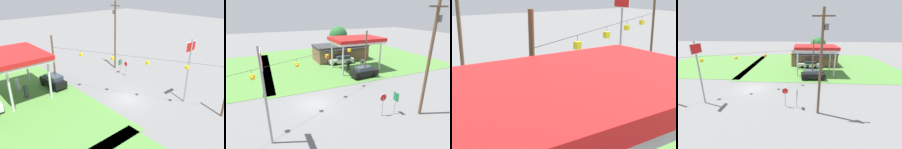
{
  "view_description": "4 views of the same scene",
  "coord_description": "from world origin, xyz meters",
  "views": [
    {
      "loc": [
        -17.0,
        18.0,
        13.7
      ],
      "look_at": [
        2.63,
        0.47,
        2.75
      ],
      "focal_mm": 35.0,
      "sensor_mm": 36.0,
      "label": 1
    },
    {
      "loc": [
        -4.67,
        -17.51,
        10.14
      ],
      "look_at": [
        4.03,
        2.7,
        2.15
      ],
      "focal_mm": 28.0,
      "sensor_mm": 36.0,
      "label": 2
    },
    {
      "loc": [
        15.73,
        16.48,
        8.3
      ],
      "look_at": [
        4.93,
        0.41,
        2.87
      ],
      "focal_mm": 50.0,
      "sensor_mm": 36.0,
      "label": 3
    },
    {
      "loc": [
        7.28,
        -21.7,
        9.54
      ],
      "look_at": [
        5.59,
        3.59,
        1.44
      ],
      "focal_mm": 24.0,
      "sensor_mm": 36.0,
      "label": 4
    }
  ],
  "objects": [
    {
      "name": "gas_station_store",
      "position": [
        10.86,
        17.28,
        1.67
      ],
      "size": [
        11.59,
        6.31,
        3.31
      ],
      "color": "brown",
      "rests_on": "ground"
    },
    {
      "name": "signal_span_gantry",
      "position": [
        0.0,
        -0.01,
        4.09
      ],
      "size": [
        19.54,
        10.24,
        7.45
      ],
      "color": "brown",
      "rests_on": "ground"
    },
    {
      "name": "stop_sign_overhead",
      "position": [
        -5.0,
        -4.82,
        5.61
      ],
      "size": [
        0.22,
        1.98,
        7.99
      ],
      "color": "gray",
      "rests_on": "ground"
    },
    {
      "name": "ground_plane",
      "position": [
        0.0,
        0.0,
        0.0
      ],
      "size": [
        160.0,
        160.0,
        0.0
      ],
      "primitive_type": "plane",
      "color": "slate"
    },
    {
      "name": "tree_behind_station",
      "position": [
        12.44,
        22.14,
        4.58
      ],
      "size": [
        4.41,
        4.41,
        6.81
      ],
      "color": "#4C3828",
      "rests_on": "ground"
    },
    {
      "name": "route_sign",
      "position": [
        7.04,
        -5.25,
        1.71
      ],
      "size": [
        0.1,
        0.7,
        2.4
      ],
      "color": "gray",
      "rests_on": "ground"
    },
    {
      "name": "stop_sign_roadside",
      "position": [
        5.57,
        -5.08,
        1.81
      ],
      "size": [
        0.8,
        0.08,
        2.5
      ],
      "rotation": [
        0.0,
        0.0,
        3.14
      ],
      "color": "#99999E",
      "rests_on": "ground"
    },
    {
      "name": "car_at_pumps_front",
      "position": [
        9.73,
        5.37,
        0.96
      ],
      "size": [
        4.52,
        2.32,
        1.85
      ],
      "rotation": [
        0.0,
        0.0,
        0.06
      ],
      "color": "black",
      "rests_on": "ground"
    },
    {
      "name": "fuel_pump_near",
      "position": [
        8.98,
        9.6,
        0.84
      ],
      "size": [
        0.71,
        0.56,
        1.75
      ],
      "color": "gray",
      "rests_on": "ground"
    },
    {
      "name": "fuel_pump_far",
      "position": [
        11.92,
        9.6,
        0.84
      ],
      "size": [
        0.71,
        0.56,
        1.75
      ],
      "color": "gray",
      "rests_on": "ground"
    },
    {
      "name": "grass_verge_station_corner",
      "position": [
        12.45,
        17.3,
        0.02
      ],
      "size": [
        36.0,
        28.0,
        0.04
      ],
      "primitive_type": "cube",
      "color": "#4C7F38",
      "rests_on": "ground"
    },
    {
      "name": "gas_station_canopy",
      "position": [
        10.45,
        9.6,
        5.32
      ],
      "size": [
        8.65,
        6.2,
        5.86
      ],
      "color": "silver",
      "rests_on": "ground"
    },
    {
      "name": "car_at_pumps_rear",
      "position": [
        9.56,
        13.82,
        0.91
      ],
      "size": [
        5.07,
        2.24,
        1.74
      ],
      "rotation": [
        0.0,
        0.0,
        3.11
      ],
      "color": "white",
      "rests_on": "ground"
    },
    {
      "name": "utility_pole_main",
      "position": [
        9.5,
        -6.33,
        6.3
      ],
      "size": [
        2.2,
        0.44,
        11.33
      ],
      "color": "brown",
      "rests_on": "ground"
    }
  ]
}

